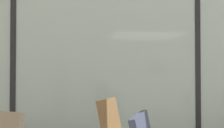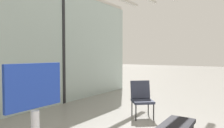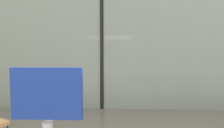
% 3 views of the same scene
% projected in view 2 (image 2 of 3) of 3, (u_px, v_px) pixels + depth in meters
% --- Properties ---
extents(window_mullion_2, '(0.10, 0.12, 3.55)m').
position_uv_depth(window_mullion_2, '(63.00, 47.00, 6.34)').
color(window_mullion_2, black).
rests_on(window_mullion_2, ground).
extents(lounge_chair_3, '(0.71, 0.71, 0.87)m').
position_uv_depth(lounge_chair_3, '(141.00, 97.00, 4.97)').
color(lounge_chair_3, '#33384C').
rests_on(lounge_chair_3, ground).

